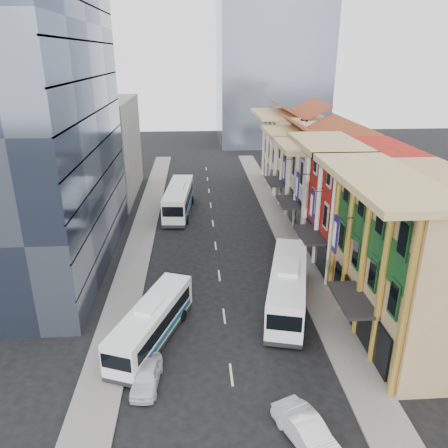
{
  "coord_description": "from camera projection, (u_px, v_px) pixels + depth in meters",
  "views": [
    {
      "loc": [
        -2.07,
        -22.36,
        19.97
      ],
      "look_at": [
        0.65,
        17.7,
        4.27
      ],
      "focal_mm": 35.0,
      "sensor_mm": 36.0,
      "label": 1
    }
  ],
  "objects": [
    {
      "name": "shophouse_cream_mid",
      "position": [
        312.0,
        170.0,
        60.23
      ],
      "size": [
        8.0,
        9.0,
        10.0
      ],
      "primitive_type": "cube",
      "color": "beige",
      "rests_on": "ground"
    },
    {
      "name": "shophouse_cream_far",
      "position": [
        295.0,
        151.0,
        69.8
      ],
      "size": [
        8.0,
        12.0,
        11.0
      ],
      "primitive_type": "cube",
      "color": "beige",
      "rests_on": "ground"
    },
    {
      "name": "sedan_left",
      "position": [
        147.0,
        376.0,
        27.98
      ],
      "size": [
        2.03,
        4.26,
        1.4
      ],
      "primitive_type": "imported",
      "rotation": [
        0.0,
        0.0,
        -0.09
      ],
      "color": "silver",
      "rests_on": "ground"
    },
    {
      "name": "ground",
      "position": [
        233.0,
        385.0,
        28.18
      ],
      "size": [
        200.0,
        200.0,
        0.0
      ],
      "primitive_type": "plane",
      "color": "black",
      "rests_on": "ground"
    },
    {
      "name": "office_block_far",
      "position": [
        99.0,
        149.0,
        63.65
      ],
      "size": [
        10.0,
        18.0,
        14.0
      ],
      "primitive_type": "cube",
      "color": "gray",
      "rests_on": "ground"
    },
    {
      "name": "bus_left_far",
      "position": [
        179.0,
        199.0,
        57.97
      ],
      "size": [
        3.98,
        12.76,
        4.03
      ],
      "primitive_type": null,
      "rotation": [
        0.0,
        0.0,
        -0.08
      ],
      "color": "silver",
      "rests_on": "ground"
    },
    {
      "name": "shophouse_cream_near",
      "position": [
        331.0,
        189.0,
        51.86
      ],
      "size": [
        8.0,
        9.0,
        10.0
      ],
      "primitive_type": "cube",
      "color": "beige",
      "rests_on": "ground"
    },
    {
      "name": "bus_left_near",
      "position": [
        152.0,
        322.0,
        31.94
      ],
      "size": [
        5.91,
        10.54,
        3.32
      ],
      "primitive_type": null,
      "rotation": [
        0.0,
        0.0,
        -0.36
      ],
      "color": "white",
      "rests_on": "ground"
    },
    {
      "name": "office_tower",
      "position": [
        28.0,
        113.0,
        39.3
      ],
      "size": [
        12.0,
        26.0,
        30.0
      ],
      "primitive_type": "cube",
      "color": "#374057",
      "rests_on": "ground"
    },
    {
      "name": "sidewalk_right",
      "position": [
        291.0,
        243.0,
        49.13
      ],
      "size": [
        3.0,
        90.0,
        0.15
      ],
      "primitive_type": "cube",
      "color": "slate",
      "rests_on": "ground"
    },
    {
      "name": "bus_right",
      "position": [
        288.0,
        285.0,
        36.35
      ],
      "size": [
        5.83,
        12.66,
        3.95
      ],
      "primitive_type": null,
      "rotation": [
        0.0,
        0.0,
        -0.25
      ],
      "color": "white",
      "rests_on": "ground"
    },
    {
      "name": "shophouse_red",
      "position": [
        360.0,
        207.0,
        42.67
      ],
      "size": [
        8.0,
        10.0,
        12.0
      ],
      "primitive_type": "cube",
      "color": "#AA1D13",
      "rests_on": "ground"
    },
    {
      "name": "sidewalk_left",
      "position": [
        139.0,
        247.0,
        48.06
      ],
      "size": [
        3.0,
        90.0,
        0.15
      ],
      "primitive_type": "cube",
      "color": "slate",
      "rests_on": "ground"
    },
    {
      "name": "sedan_right",
      "position": [
        307.0,
        431.0,
        23.75
      ],
      "size": [
        3.41,
        5.03,
        1.57
      ],
      "primitive_type": "imported",
      "rotation": [
        0.0,
        0.0,
        0.41
      ],
      "color": "silver",
      "rests_on": "ground"
    },
    {
      "name": "shophouse_tan",
      "position": [
        420.0,
        261.0,
        31.52
      ],
      "size": [
        8.0,
        14.0,
        12.0
      ],
      "primitive_type": "cube",
      "color": "tan",
      "rests_on": "ground"
    }
  ]
}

